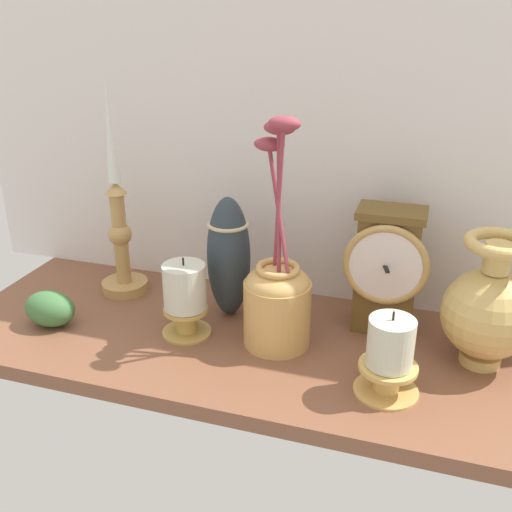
{
  "coord_description": "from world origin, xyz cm",
  "views": [
    {
      "loc": [
        22.6,
        -74.78,
        48.12
      ],
      "look_at": [
        -1.2,
        0.0,
        14.0
      ],
      "focal_mm": 41.37,
      "sensor_mm": 36.0,
      "label": 1
    }
  ],
  "objects_px": {
    "candlestick_tall_left": "(120,230)",
    "tall_ceramic_vase": "(229,257)",
    "pillar_candle_front": "(389,357)",
    "pillar_candle_near_clock": "(185,296)",
    "mantel_clock": "(387,269)",
    "brass_vase_bulbous": "(488,309)",
    "brass_vase_jar": "(278,294)"
  },
  "relations": [
    {
      "from": "candlestick_tall_left",
      "to": "tall_ceramic_vase",
      "type": "height_order",
      "value": "candlestick_tall_left"
    },
    {
      "from": "candlestick_tall_left",
      "to": "pillar_candle_front",
      "type": "xyz_separation_m",
      "value": [
        0.48,
        -0.16,
        -0.06
      ]
    },
    {
      "from": "pillar_candle_near_clock",
      "to": "tall_ceramic_vase",
      "type": "distance_m",
      "value": 0.1
    },
    {
      "from": "candlestick_tall_left",
      "to": "tall_ceramic_vase",
      "type": "relative_size",
      "value": 1.81
    },
    {
      "from": "mantel_clock",
      "to": "brass_vase_bulbous",
      "type": "relative_size",
      "value": 1.02
    },
    {
      "from": "pillar_candle_front",
      "to": "pillar_candle_near_clock",
      "type": "xyz_separation_m",
      "value": [
        -0.32,
        0.06,
        0.01
      ]
    },
    {
      "from": "pillar_candle_front",
      "to": "pillar_candle_near_clock",
      "type": "relative_size",
      "value": 0.94
    },
    {
      "from": "brass_vase_bulbous",
      "to": "pillar_candle_near_clock",
      "type": "xyz_separation_m",
      "value": [
        -0.44,
        -0.05,
        -0.02
      ]
    },
    {
      "from": "brass_vase_jar",
      "to": "pillar_candle_near_clock",
      "type": "relative_size",
      "value": 2.67
    },
    {
      "from": "pillar_candle_front",
      "to": "tall_ceramic_vase",
      "type": "height_order",
      "value": "tall_ceramic_vase"
    },
    {
      "from": "candlestick_tall_left",
      "to": "brass_vase_jar",
      "type": "bearing_deg",
      "value": -15.19
    },
    {
      "from": "brass_vase_bulbous",
      "to": "tall_ceramic_vase",
      "type": "xyz_separation_m",
      "value": [
        -0.39,
        0.03,
        0.02
      ]
    },
    {
      "from": "pillar_candle_front",
      "to": "pillar_candle_near_clock",
      "type": "distance_m",
      "value": 0.32
    },
    {
      "from": "brass_vase_jar",
      "to": "mantel_clock",
      "type": "bearing_deg",
      "value": 30.41
    },
    {
      "from": "brass_vase_jar",
      "to": "pillar_candle_near_clock",
      "type": "bearing_deg",
      "value": -172.27
    },
    {
      "from": "brass_vase_bulbous",
      "to": "mantel_clock",
      "type": "bearing_deg",
      "value": 160.02
    },
    {
      "from": "brass_vase_jar",
      "to": "tall_ceramic_vase",
      "type": "xyz_separation_m",
      "value": [
        -0.1,
        0.06,
        0.02
      ]
    },
    {
      "from": "brass_vase_bulbous",
      "to": "pillar_candle_near_clock",
      "type": "relative_size",
      "value": 1.51
    },
    {
      "from": "mantel_clock",
      "to": "tall_ceramic_vase",
      "type": "distance_m",
      "value": 0.25
    },
    {
      "from": "candlestick_tall_left",
      "to": "tall_ceramic_vase",
      "type": "xyz_separation_m",
      "value": [
        0.21,
        -0.02,
        -0.01
      ]
    },
    {
      "from": "candlestick_tall_left",
      "to": "brass_vase_bulbous",
      "type": "bearing_deg",
      "value": -4.79
    },
    {
      "from": "tall_ceramic_vase",
      "to": "candlestick_tall_left",
      "type": "bearing_deg",
      "value": 173.9
    },
    {
      "from": "brass_vase_jar",
      "to": "pillar_candle_front",
      "type": "distance_m",
      "value": 0.19
    },
    {
      "from": "pillar_candle_front",
      "to": "tall_ceramic_vase",
      "type": "bearing_deg",
      "value": 152.87
    },
    {
      "from": "mantel_clock",
      "to": "pillar_candle_front",
      "type": "bearing_deg",
      "value": -81.19
    },
    {
      "from": "pillar_candle_front",
      "to": "mantel_clock",
      "type": "bearing_deg",
      "value": 98.81
    },
    {
      "from": "mantel_clock",
      "to": "brass_vase_bulbous",
      "type": "distance_m",
      "value": 0.16
    },
    {
      "from": "tall_ceramic_vase",
      "to": "brass_vase_jar",
      "type": "bearing_deg",
      "value": -31.64
    },
    {
      "from": "brass_vase_bulbous",
      "to": "tall_ceramic_vase",
      "type": "bearing_deg",
      "value": 175.91
    },
    {
      "from": "mantel_clock",
      "to": "pillar_candle_near_clock",
      "type": "xyz_separation_m",
      "value": [
        -0.29,
        -0.11,
        -0.04
      ]
    },
    {
      "from": "pillar_candle_near_clock",
      "to": "tall_ceramic_vase",
      "type": "height_order",
      "value": "tall_ceramic_vase"
    },
    {
      "from": "candlestick_tall_left",
      "to": "tall_ceramic_vase",
      "type": "distance_m",
      "value": 0.21
    }
  ]
}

